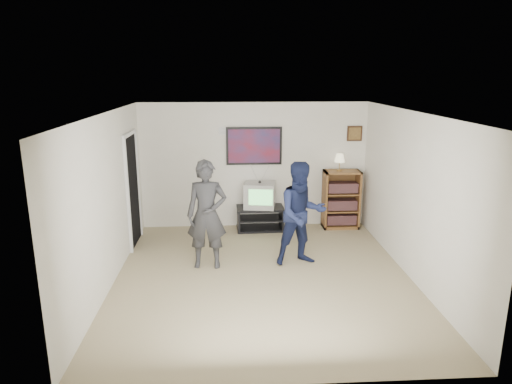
{
  "coord_description": "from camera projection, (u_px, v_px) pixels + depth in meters",
  "views": [
    {
      "loc": [
        -0.49,
        -6.42,
        3.05
      ],
      "look_at": [
        -0.06,
        0.8,
        1.15
      ],
      "focal_mm": 32.0,
      "sensor_mm": 36.0,
      "label": 1
    }
  ],
  "objects": [
    {
      "name": "person_tall",
      "position": [
        207.0,
        215.0,
        7.2
      ],
      "size": [
        0.66,
        0.45,
        1.75
      ],
      "primitive_type": "imported",
      "rotation": [
        0.0,
        0.0,
        -0.05
      ],
      "color": "#2D2D30",
      "rests_on": "room_shell"
    },
    {
      "name": "small_picture",
      "position": [
        355.0,
        133.0,
        9.04
      ],
      "size": [
        0.3,
        0.03,
        0.3
      ],
      "primitive_type": "cube",
      "color": "#2F1F0F",
      "rests_on": "room_shell"
    },
    {
      "name": "air_vent",
      "position": [
        226.0,
        131.0,
        8.87
      ],
      "size": [
        0.28,
        0.02,
        0.14
      ],
      "primitive_type": "cube",
      "color": "white",
      "rests_on": "room_shell"
    },
    {
      "name": "media_stand",
      "position": [
        260.0,
        218.0,
        9.1
      ],
      "size": [
        0.94,
        0.54,
        0.46
      ],
      "rotation": [
        0.0,
        0.0,
        0.03
      ],
      "color": "black",
      "rests_on": "room_shell"
    },
    {
      "name": "person_short",
      "position": [
        302.0,
        214.0,
        7.32
      ],
      "size": [
        0.94,
        0.8,
        1.7
      ],
      "primitive_type": "imported",
      "rotation": [
        0.0,
        0.0,
        0.2
      ],
      "color": "#171E40",
      "rests_on": "room_shell"
    },
    {
      "name": "poster",
      "position": [
        254.0,
        146.0,
        8.97
      ],
      "size": [
        1.1,
        0.03,
        0.75
      ],
      "primitive_type": "cube",
      "color": "black",
      "rests_on": "room_shell"
    },
    {
      "name": "doorway",
      "position": [
        132.0,
        191.0,
        8.17
      ],
      "size": [
        0.03,
        0.85,
        2.0
      ],
      "primitive_type": "cube",
      "color": "black",
      "rests_on": "room_shell"
    },
    {
      "name": "controller_left",
      "position": [
        207.0,
        197.0,
        7.37
      ],
      "size": [
        0.07,
        0.14,
        0.04
      ],
      "primitive_type": "cube",
      "rotation": [
        0.0,
        0.0,
        0.26
      ],
      "color": "white",
      "rests_on": "person_tall"
    },
    {
      "name": "crt_television",
      "position": [
        260.0,
        195.0,
        8.98
      ],
      "size": [
        0.66,
        0.59,
        0.5
      ],
      "primitive_type": null,
      "rotation": [
        0.0,
        0.0,
        -0.16
      ],
      "color": "#AFAFAA",
      "rests_on": "media_stand"
    },
    {
      "name": "controller_right",
      "position": [
        300.0,
        199.0,
        7.47
      ],
      "size": [
        0.08,
        0.12,
        0.03
      ],
      "primitive_type": "cube",
      "rotation": [
        0.0,
        0.0,
        0.37
      ],
      "color": "white",
      "rests_on": "person_short"
    },
    {
      "name": "room_shell",
      "position": [
        262.0,
        193.0,
        7.02
      ],
      "size": [
        4.51,
        5.0,
        2.51
      ],
      "color": "#7F6E51",
      "rests_on": "ground"
    },
    {
      "name": "bookshelf",
      "position": [
        341.0,
        199.0,
        9.16
      ],
      "size": [
        0.71,
        0.41,
        1.17
      ],
      "primitive_type": null,
      "color": "brown",
      "rests_on": "room_shell"
    },
    {
      "name": "table_lamp",
      "position": [
        339.0,
        162.0,
        9.0
      ],
      "size": [
        0.21,
        0.21,
        0.33
      ],
      "primitive_type": null,
      "color": "#FFF3C1",
      "rests_on": "bookshelf"
    }
  ]
}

